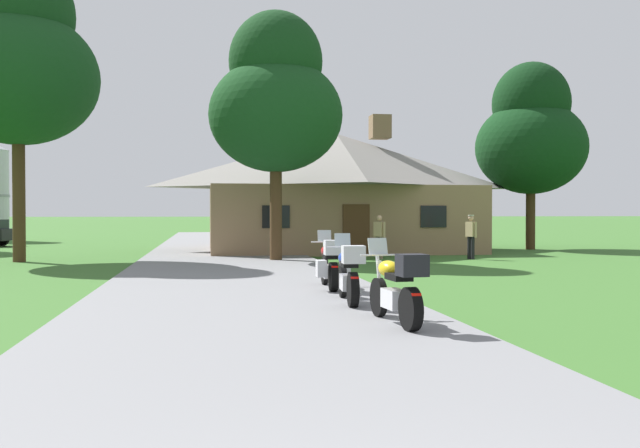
{
  "coord_description": "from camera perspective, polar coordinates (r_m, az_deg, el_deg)",
  "views": [
    {
      "loc": [
        -0.73,
        -2.13,
        1.79
      ],
      "look_at": [
        2.97,
        20.65,
        1.39
      ],
      "focal_mm": 38.86,
      "sensor_mm": 36.0,
      "label": 1
    }
  ],
  "objects": [
    {
      "name": "ground_plane",
      "position": [
        22.21,
        -7.34,
        -3.63
      ],
      "size": [
        500.0,
        500.0,
        0.0
      ],
      "primitive_type": "plane",
      "color": "#386628"
    },
    {
      "name": "motorcycle_red_farthest_in_row",
      "position": [
        15.52,
        0.86,
        -3.37
      ],
      "size": [
        0.75,
        2.08,
        1.3
      ],
      "rotation": [
        0.0,
        0.0,
        -0.04
      ],
      "color": "black",
      "rests_on": "asphalt_driveway"
    },
    {
      "name": "asphalt_driveway",
      "position": [
        20.22,
        -7.15,
        -4.0
      ],
      "size": [
        6.4,
        80.0,
        0.06
      ],
      "primitive_type": "cube",
      "color": "slate",
      "rests_on": "ground"
    },
    {
      "name": "tree_left_near",
      "position": [
        27.53,
        -23.62,
        12.35
      ],
      "size": [
        5.66,
        5.66,
        10.97
      ],
      "color": "#422D19",
      "rests_on": "ground"
    },
    {
      "name": "bystander_tan_shirt_near_lodge",
      "position": [
        26.32,
        4.91,
        -0.88
      ],
      "size": [
        0.4,
        0.45,
        1.67
      ],
      "rotation": [
        0.0,
        0.0,
        5.38
      ],
      "color": "#75664C",
      "rests_on": "ground"
    },
    {
      "name": "stone_lodge",
      "position": [
        32.29,
        1.36,
        2.79
      ],
      "size": [
        12.33,
        9.22,
        6.34
      ],
      "color": "#896B4C",
      "rests_on": "ground"
    },
    {
      "name": "bystander_tan_shirt_beside_signpost",
      "position": [
        26.7,
        12.33,
        -0.83
      ],
      "size": [
        0.35,
        0.51,
        1.69
      ],
      "rotation": [
        0.0,
        0.0,
        5.14
      ],
      "color": "black",
      "rests_on": "ground"
    },
    {
      "name": "motorcycle_yellow_nearest_to_camera",
      "position": [
        10.7,
        6.37,
        -5.29
      ],
      "size": [
        0.66,
        2.08,
        1.3
      ],
      "rotation": [
        0.0,
        0.0,
        0.08
      ],
      "color": "black",
      "rests_on": "asphalt_driveway"
    },
    {
      "name": "tree_right_of_lodge",
      "position": [
        34.77,
        16.98,
        7.06
      ],
      "size": [
        5.24,
        5.24,
        8.93
      ],
      "color": "#422D19",
      "rests_on": "ground"
    },
    {
      "name": "motorcycle_blue_second_in_row",
      "position": [
        13.16,
        2.38,
        -4.11
      ],
      "size": [
        0.66,
        2.08,
        1.3
      ],
      "rotation": [
        0.0,
        0.0,
        -0.07
      ],
      "color": "black",
      "rests_on": "asphalt_driveway"
    },
    {
      "name": "tree_by_lodge_front",
      "position": [
        25.42,
        -3.66,
        10.18
      ],
      "size": [
        4.83,
        4.83,
        9.03
      ],
      "color": "#422D19",
      "rests_on": "ground"
    }
  ]
}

